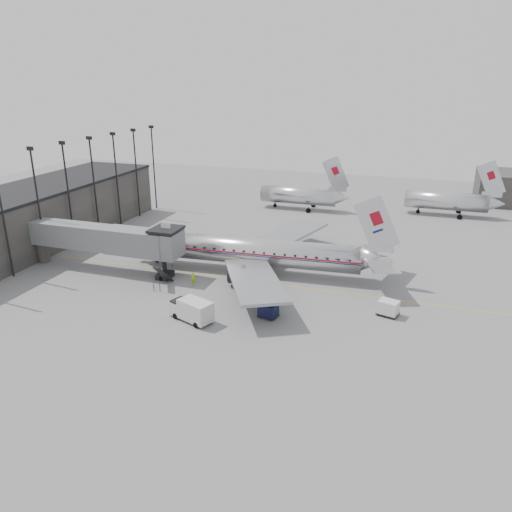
{
  "coord_description": "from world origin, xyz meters",
  "views": [
    {
      "loc": [
        19.61,
        -47.01,
        23.56
      ],
      "look_at": [
        1.66,
        6.35,
        3.2
      ],
      "focal_mm": 35.0,
      "sensor_mm": 36.0,
      "label": 1
    }
  ],
  "objects": [
    {
      "name": "ground",
      "position": [
        0.0,
        0.0,
        0.0
      ],
      "size": [
        160.0,
        160.0,
        0.0
      ],
      "primitive_type": "plane",
      "color": "slate",
      "rests_on": "ground"
    },
    {
      "name": "terminal",
      "position": [
        -34.0,
        10.0,
        4.0
      ],
      "size": [
        12.0,
        46.0,
        8.0
      ],
      "primitive_type": "cube",
      "color": "#353330",
      "rests_on": "ground"
    },
    {
      "name": "apron_line",
      "position": [
        3.0,
        6.0,
        0.01
      ],
      "size": [
        60.0,
        0.15,
        0.01
      ],
      "primitive_type": "cube",
      "rotation": [
        0.0,
        0.0,
        1.57
      ],
      "color": "gold",
      "rests_on": "ground"
    },
    {
      "name": "jet_bridge",
      "position": [
        -16.66,
        3.67,
        4.18
      ],
      "size": [
        21.0,
        6.2,
        7.1
      ],
      "color": "#5D5F62",
      "rests_on": "ground"
    },
    {
      "name": "floodlight_masts",
      "position": [
        -27.5,
        13.0,
        8.36
      ],
      "size": [
        0.9,
        42.25,
        15.25
      ],
      "color": "black",
      "rests_on": "ground"
    },
    {
      "name": "distant_aircraft_near",
      "position": [
        -1.79,
        42.0,
        2.73
      ],
      "size": [
        16.39,
        3.2,
        10.26
      ],
      "color": "silver",
      "rests_on": "ground"
    },
    {
      "name": "distant_aircraft_mid",
      "position": [
        24.21,
        46.0,
        2.73
      ],
      "size": [
        16.39,
        3.2,
        10.26
      ],
      "color": "silver",
      "rests_on": "ground"
    },
    {
      "name": "airliner",
      "position": [
        0.69,
        9.05,
        2.76
      ],
      "size": [
        34.7,
        32.08,
        10.97
      ],
      "rotation": [
        0.0,
        0.0,
        0.07
      ],
      "color": "silver",
      "rests_on": "ground"
    },
    {
      "name": "service_van",
      "position": [
        -1.26,
        -5.69,
        1.22
      ],
      "size": [
        5.28,
        3.55,
        2.32
      ],
      "rotation": [
        0.0,
        0.0,
        -0.37
      ],
      "color": "silver",
      "rests_on": "ground"
    },
    {
      "name": "baggage_cart_navy",
      "position": [
        6.0,
        -2.58,
        0.8
      ],
      "size": [
        2.2,
        1.85,
        1.51
      ],
      "rotation": [
        0.0,
        0.0,
        -0.22
      ],
      "color": "black",
      "rests_on": "ground"
    },
    {
      "name": "baggage_cart_white",
      "position": [
        17.71,
        1.85,
        0.87
      ],
      "size": [
        2.44,
        2.09,
        1.64
      ],
      "rotation": [
        0.0,
        0.0,
        -0.27
      ],
      "color": "silver",
      "rests_on": "ground"
    },
    {
      "name": "ramp_worker",
      "position": [
        -5.01,
        2.76,
        0.8
      ],
      "size": [
        0.61,
        0.43,
        1.59
      ],
      "primitive_type": "imported",
      "rotation": [
        0.0,
        0.0,
        0.08
      ],
      "color": "#93C216",
      "rests_on": "ground"
    }
  ]
}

